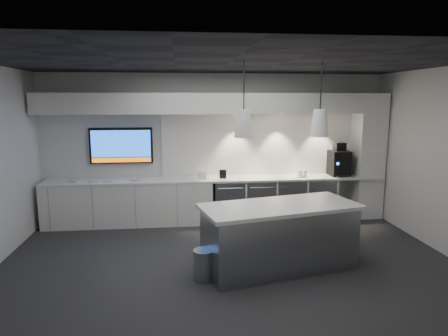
{
  "coord_description": "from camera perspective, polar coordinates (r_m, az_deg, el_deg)",
  "views": [
    {
      "loc": [
        -0.72,
        -5.72,
        2.49
      ],
      "look_at": [
        0.04,
        1.1,
        1.3
      ],
      "focal_mm": 32.0,
      "sensor_mm": 36.0,
      "label": 1
    }
  ],
  "objects": [
    {
      "name": "pendant_right",
      "position": [
        5.85,
        13.5,
        6.29
      ],
      "size": [
        0.27,
        0.27,
        1.08
      ],
      "color": "white",
      "rests_on": "ceiling"
    },
    {
      "name": "tray_a",
      "position": [
        8.3,
        -20.62,
        -1.73
      ],
      "size": [
        0.19,
        0.19,
        0.02
      ],
      "primitive_type": "cube",
      "rotation": [
        0.0,
        0.0,
        -0.23
      ],
      "color": "#B6B6B6",
      "rests_on": "back_counter"
    },
    {
      "name": "fridge_unit_a",
      "position": [
        8.22,
        0.66,
        -4.68
      ],
      "size": [
        0.6,
        0.61,
        0.85
      ],
      "primitive_type": "cube",
      "color": "gray",
      "rests_on": "floor"
    },
    {
      "name": "island",
      "position": [
        6.02,
        7.9,
        -9.65
      ],
      "size": [
        2.45,
        1.47,
        0.97
      ],
      "rotation": [
        0.0,
        0.0,
        0.23
      ],
      "color": "gray",
      "rests_on": "floor"
    },
    {
      "name": "fridge_unit_c",
      "position": [
        8.46,
        9.18,
        -4.39
      ],
      "size": [
        0.6,
        0.61,
        0.85
      ],
      "primitive_type": "cube",
      "color": "gray",
      "rests_on": "floor"
    },
    {
      "name": "back_counter",
      "position": [
        8.09,
        -1.09,
        -1.61
      ],
      "size": [
        6.8,
        0.65,
        0.04
      ],
      "primitive_type": "cube",
      "color": "white",
      "rests_on": "left_base_cabinets"
    },
    {
      "name": "wall_back",
      "position": [
        8.31,
        -1.31,
        3.02
      ],
      "size": [
        7.0,
        0.0,
        7.0
      ],
      "primitive_type": "plane",
      "rotation": [
        1.57,
        0.0,
        0.0
      ],
      "color": "silver",
      "rests_on": "floor"
    },
    {
      "name": "pendant_left",
      "position": [
        5.58,
        2.83,
        6.39
      ],
      "size": [
        0.27,
        0.27,
        1.08
      ],
      "color": "white",
      "rests_on": "ceiling"
    },
    {
      "name": "ceiling",
      "position": [
        5.79,
        0.88,
        14.91
      ],
      "size": [
        7.0,
        7.0,
        0.0
      ],
      "primitive_type": "plane",
      "rotation": [
        3.14,
        0.0,
        0.0
      ],
      "color": "black",
      "rests_on": "wall_back"
    },
    {
      "name": "column",
      "position": [
        8.92,
        19.82,
        1.61
      ],
      "size": [
        0.55,
        0.55,
        2.6
      ],
      "primitive_type": "cube",
      "color": "white",
      "rests_on": "floor"
    },
    {
      "name": "fridge_unit_b",
      "position": [
        8.32,
        4.99,
        -4.55
      ],
      "size": [
        0.6,
        0.61,
        0.85
      ],
      "primitive_type": "cube",
      "color": "gray",
      "rests_on": "floor"
    },
    {
      "name": "sign_black",
      "position": [
        8.04,
        -0.16,
        -0.88
      ],
      "size": [
        0.14,
        0.04,
        0.18
      ],
      "primitive_type": "cube",
      "rotation": [
        0.0,
        0.0,
        -0.12
      ],
      "color": "black",
      "rests_on": "back_counter"
    },
    {
      "name": "left_base_cabinets",
      "position": [
        8.23,
        -13.35,
        -4.91
      ],
      "size": [
        3.3,
        0.63,
        0.86
      ],
      "primitive_type": "cube",
      "color": "white",
      "rests_on": "floor"
    },
    {
      "name": "floor",
      "position": [
        6.28,
        0.8,
        -13.49
      ],
      "size": [
        7.0,
        7.0,
        0.0
      ],
      "primitive_type": "plane",
      "color": "#2A2A2C",
      "rests_on": "ground"
    },
    {
      "name": "sign_white",
      "position": [
        7.99,
        -3.14,
        -1.11
      ],
      "size": [
        0.18,
        0.07,
        0.14
      ],
      "primitive_type": "cube",
      "rotation": [
        0.0,
        0.0,
        -0.26
      ],
      "color": "white",
      "rests_on": "back_counter"
    },
    {
      "name": "coffee_machine",
      "position": [
        8.68,
        16.11,
        0.82
      ],
      "size": [
        0.38,
        0.55,
        0.69
      ],
      "rotation": [
        0.0,
        0.0,
        -0.0
      ],
      "color": "black",
      "rests_on": "back_counter"
    },
    {
      "name": "bin",
      "position": [
        5.72,
        -2.87,
        -13.61
      ],
      "size": [
        0.33,
        0.33,
        0.43
      ],
      "primitive_type": "cylinder",
      "rotation": [
        0.0,
        0.0,
        -0.1
      ],
      "color": "gray",
      "rests_on": "floor"
    },
    {
      "name": "wall_front",
      "position": [
        3.45,
        6.06,
        -6.89
      ],
      "size": [
        7.0,
        0.0,
        7.0
      ],
      "primitive_type": "plane",
      "rotation": [
        -1.57,
        0.0,
        0.0
      ],
      "color": "silver",
      "rests_on": "floor"
    },
    {
      "name": "cup_cluster",
      "position": [
        8.35,
        11.06,
        -0.77
      ],
      "size": [
        0.18,
        0.18,
        0.15
      ],
      "primitive_type": null,
      "color": "white",
      "rests_on": "back_counter"
    },
    {
      "name": "wall_tv",
      "position": [
        8.31,
        -14.46,
        3.12
      ],
      "size": [
        1.25,
        0.07,
        0.72
      ],
      "color": "black",
      "rests_on": "wall_back"
    },
    {
      "name": "tray_b",
      "position": [
        8.14,
        -18.19,
        -1.81
      ],
      "size": [
        0.2,
        0.2,
        0.02
      ],
      "primitive_type": "cube",
      "rotation": [
        0.0,
        0.0,
        0.33
      ],
      "color": "#B6B6B6",
      "rests_on": "back_counter"
    },
    {
      "name": "fridge_unit_d",
      "position": [
        8.65,
        13.22,
        -4.21
      ],
      "size": [
        0.6,
        0.61,
        0.85
      ],
      "primitive_type": "cube",
      "color": "gray",
      "rests_on": "floor"
    },
    {
      "name": "backsplash",
      "position": [
        8.48,
        6.82,
        3.43
      ],
      "size": [
        4.6,
        0.03,
        1.3
      ],
      "primitive_type": "cube",
      "color": "white",
      "rests_on": "wall_back"
    },
    {
      "name": "soffit",
      "position": [
        7.96,
        -1.14,
        9.21
      ],
      "size": [
        6.9,
        0.6,
        0.4
      ],
      "primitive_type": "cube",
      "color": "white",
      "rests_on": "wall_back"
    },
    {
      "name": "tray_d",
      "position": [
        8.05,
        -12.6,
        -1.68
      ],
      "size": [
        0.18,
        0.18,
        0.02
      ],
      "primitive_type": "cube",
      "rotation": [
        0.0,
        0.0,
        -0.16
      ],
      "color": "#B6B6B6",
      "rests_on": "back_counter"
    },
    {
      "name": "tray_c",
      "position": [
        8.09,
        -16.17,
        -1.77
      ],
      "size": [
        0.16,
        0.16,
        0.02
      ],
      "primitive_type": "cube",
      "rotation": [
        0.0,
        0.0,
        -0.02
      ],
      "color": "#B6B6B6",
      "rests_on": "back_counter"
    }
  ]
}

